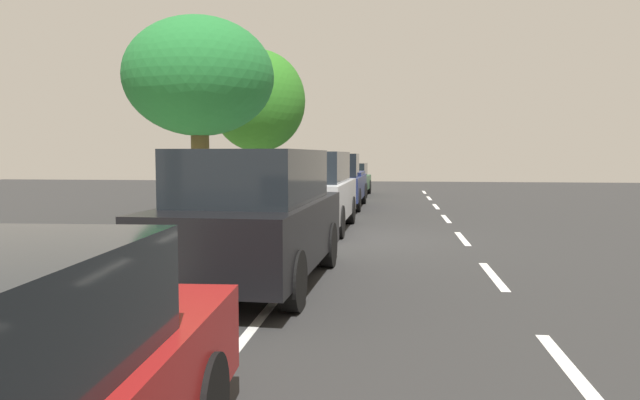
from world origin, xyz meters
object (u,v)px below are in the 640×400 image
(parked_suv_black_far, at_px, (255,215))
(street_tree_mid_block, at_px, (199,78))
(fire_hydrant, at_px, (226,219))
(parked_sedan_green_nearest, at_px, (349,179))
(cyclist_with_backpack, at_px, (277,190))
(parked_pickup_dark_blue_second, at_px, (335,183))
(street_tree_near_cyclist, at_px, (258,102))
(bicycle_at_curb, at_px, (283,221))
(parked_suv_silver_mid, at_px, (311,190))

(parked_suv_black_far, distance_m, street_tree_mid_block, 5.68)
(fire_hydrant, bearing_deg, parked_sedan_green_nearest, -95.05)
(cyclist_with_backpack, bearing_deg, fire_hydrant, 71.76)
(parked_pickup_dark_blue_second, relative_size, street_tree_near_cyclist, 1.04)
(parked_pickup_dark_blue_second, distance_m, street_tree_mid_block, 8.99)
(street_tree_near_cyclist, bearing_deg, parked_suv_black_far, 102.70)
(cyclist_with_backpack, bearing_deg, street_tree_near_cyclist, -72.22)
(parked_pickup_dark_blue_second, bearing_deg, street_tree_near_cyclist, 46.63)
(parked_pickup_dark_blue_second, relative_size, fire_hydrant, 6.33)
(parked_suv_black_far, bearing_deg, bicycle_at_curb, -84.03)
(parked_pickup_dark_blue_second, bearing_deg, fire_hydrant, 81.77)
(parked_pickup_dark_blue_second, relative_size, cyclist_with_backpack, 3.05)
(street_tree_mid_block, relative_size, fire_hydrant, 5.75)
(parked_sedan_green_nearest, relative_size, cyclist_with_backpack, 2.55)
(parked_suv_black_far, distance_m, fire_hydrant, 3.65)
(parked_pickup_dark_blue_second, xyz_separation_m, fire_hydrant, (1.36, 9.40, -0.32))
(bicycle_at_curb, bearing_deg, fire_hydrant, 60.51)
(cyclist_with_backpack, bearing_deg, street_tree_mid_block, 29.30)
(parked_pickup_dark_blue_second, distance_m, parked_suv_silver_mid, 6.38)
(parked_sedan_green_nearest, bearing_deg, street_tree_mid_block, 81.03)
(street_tree_mid_block, bearing_deg, cyclist_with_backpack, -150.70)
(parked_suv_black_far, xyz_separation_m, street_tree_near_cyclist, (2.33, -10.33, 2.58))
(parked_pickup_dark_blue_second, xyz_separation_m, street_tree_mid_block, (2.28, 8.26, 2.73))
(parked_suv_silver_mid, relative_size, bicycle_at_curb, 2.73)
(bicycle_at_curb, height_order, street_tree_mid_block, street_tree_mid_block)
(cyclist_with_backpack, height_order, fire_hydrant, cyclist_with_backpack)
(parked_pickup_dark_blue_second, bearing_deg, parked_suv_silver_mid, 90.03)
(parked_sedan_green_nearest, height_order, parked_suv_silver_mid, parked_suv_silver_mid)
(parked_suv_black_far, xyz_separation_m, street_tree_mid_block, (2.33, -4.48, 2.61))
(cyclist_with_backpack, bearing_deg, parked_suv_black_far, 97.83)
(cyclist_with_backpack, xyz_separation_m, fire_hydrant, (0.67, 2.03, -0.48))
(cyclist_with_backpack, relative_size, street_tree_near_cyclist, 0.34)
(parked_suv_silver_mid, height_order, street_tree_mid_block, street_tree_mid_block)
(parked_suv_black_far, distance_m, street_tree_near_cyclist, 10.90)
(parked_sedan_green_nearest, height_order, cyclist_with_backpack, cyclist_with_backpack)
(parked_suv_black_far, xyz_separation_m, cyclist_with_backpack, (0.74, -5.37, 0.04))
(parked_pickup_dark_blue_second, distance_m, street_tree_near_cyclist, 4.28)
(fire_hydrant, bearing_deg, street_tree_mid_block, -51.17)
(parked_suv_black_far, bearing_deg, parked_sedan_green_nearest, -89.97)
(parked_sedan_green_nearest, xyz_separation_m, cyclist_with_backpack, (0.73, 13.79, 0.31))
(bicycle_at_curb, distance_m, street_tree_near_cyclist, 6.55)
(street_tree_mid_block, bearing_deg, parked_suv_black_far, 117.45)
(parked_suv_silver_mid, bearing_deg, parked_suv_black_far, 90.42)
(parked_suv_silver_mid, distance_m, fire_hydrant, 3.35)
(parked_suv_silver_mid, height_order, cyclist_with_backpack, parked_suv_silver_mid)
(parked_suv_silver_mid, relative_size, cyclist_with_backpack, 2.72)
(parked_sedan_green_nearest, xyz_separation_m, parked_pickup_dark_blue_second, (0.04, 6.42, 0.15))
(street_tree_near_cyclist, height_order, street_tree_mid_block, street_tree_near_cyclist)
(parked_suv_black_far, height_order, street_tree_mid_block, street_tree_mid_block)
(parked_suv_black_far, bearing_deg, parked_pickup_dark_blue_second, -89.78)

